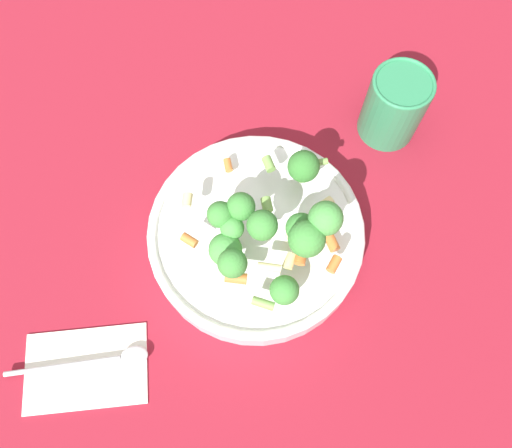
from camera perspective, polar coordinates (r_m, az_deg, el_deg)
The scene contains 6 objects.
ground_plane at distance 0.72m, azimuth -0.00°, elevation -1.98°, with size 3.00×3.00×0.00m, color maroon.
bowl at distance 0.70m, azimuth -0.00°, elevation -1.23°, with size 0.30×0.30×0.05m.
pasta_salad at distance 0.62m, azimuth 2.21°, elevation -0.41°, with size 0.22×0.22×0.10m.
cup at distance 0.79m, azimuth 15.55°, elevation 12.89°, with size 0.09×0.09×0.11m.
napkin at distance 0.72m, azimuth -18.88°, elevation -15.32°, with size 0.19×0.19×0.01m.
spoon at distance 0.70m, azimuth -17.09°, elevation -14.67°, with size 0.13×0.15×0.01m.
Camera 1 is at (-0.16, 0.18, 0.68)m, focal length 35.00 mm.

